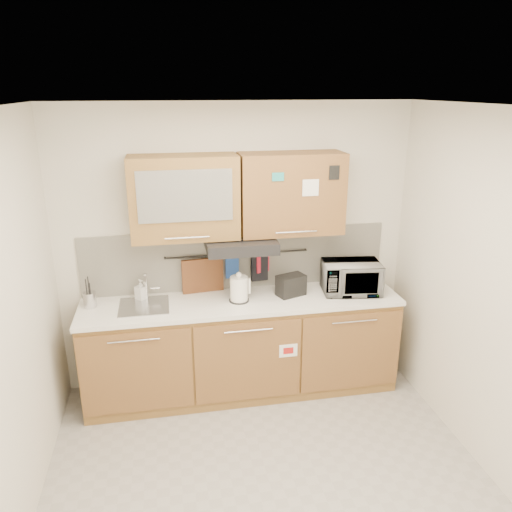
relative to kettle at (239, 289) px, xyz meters
name	(u,v)px	position (x,y,z in m)	size (l,w,h in m)	color
floor	(269,482)	(0.03, -1.17, -1.03)	(3.20, 3.20, 0.00)	#9E9993
ceiling	(273,107)	(0.03, -1.17, 1.57)	(3.20, 3.20, 0.00)	white
wall_back	(236,248)	(0.03, 0.33, 0.27)	(3.20, 3.20, 0.00)	silver
wall_left	(3,342)	(-1.57, -1.17, 0.27)	(3.00, 3.00, 0.00)	silver
wall_right	(496,301)	(1.63, -1.17, 0.27)	(3.00, 3.00, 0.00)	silver
base_cabinet	(243,351)	(0.03, 0.02, -0.62)	(2.80, 0.64, 0.88)	#9E6E38
countertop	(242,302)	(0.03, 0.02, -0.13)	(2.82, 0.62, 0.04)	white
backsplash	(237,259)	(0.03, 0.32, 0.17)	(2.80, 0.02, 0.56)	silver
upper_cabinets	(238,195)	(0.02, 0.15, 0.80)	(1.82, 0.37, 0.70)	#9E6E38
range_hood	(240,244)	(0.03, 0.08, 0.39)	(0.60, 0.46, 0.10)	black
sink	(144,306)	(-0.82, 0.04, -0.10)	(0.42, 0.40, 0.26)	silver
utensil_rail	(237,254)	(0.03, 0.28, 0.23)	(0.02, 0.02, 1.30)	black
utensil_crock	(90,299)	(-1.27, 0.11, -0.04)	(0.12, 0.12, 0.27)	silver
kettle	(239,289)	(0.00, 0.00, 0.00)	(0.21, 0.20, 0.27)	white
toaster	(291,285)	(0.48, 0.04, -0.01)	(0.28, 0.22, 0.19)	black
microwave	(351,277)	(1.03, 0.01, 0.03)	(0.51, 0.35, 0.28)	#999999
soap_bottle	(141,290)	(-0.85, 0.19, -0.01)	(0.08, 0.09, 0.19)	#999999
cutting_board	(203,283)	(-0.29, 0.26, -0.02)	(0.38, 0.03, 0.47)	brown
oven_mitt	(232,267)	(-0.02, 0.26, 0.11)	(0.12, 0.03, 0.20)	#204394
dark_pouch	(259,268)	(0.23, 0.26, 0.09)	(0.15, 0.04, 0.24)	black
pot_holder	(263,264)	(0.26, 0.26, 0.13)	(0.13, 0.02, 0.16)	red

